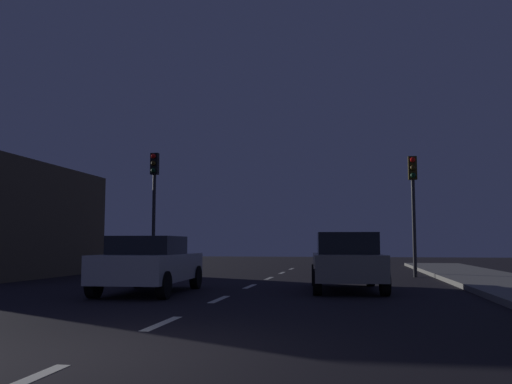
{
  "coord_description": "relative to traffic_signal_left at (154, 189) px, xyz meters",
  "views": [
    {
      "loc": [
        2.97,
        -5.77,
        1.26
      ],
      "look_at": [
        -0.7,
        15.23,
        3.29
      ],
      "focal_mm": 38.11,
      "sensor_mm": 36.0,
      "label": 1
    }
  ],
  "objects": [
    {
      "name": "lane_stripe_nearest",
      "position": [
        5.07,
        -16.81,
        -3.52
      ],
      "size": [
        0.16,
        1.6,
        0.01
      ],
      "primitive_type": "cube",
      "color": "silver",
      "rests_on": "ground_plane"
    },
    {
      "name": "traffic_signal_right",
      "position": [
        10.41,
        -0.0,
        -0.28
      ],
      "size": [
        0.32,
        0.38,
        4.61
      ],
      "color": "#2D2D30",
      "rests_on": "ground_plane"
    },
    {
      "name": "lane_stripe_sixth",
      "position": [
        5.07,
        2.19,
        -3.52
      ],
      "size": [
        0.16,
        1.6,
        0.01
      ],
      "primitive_type": "cube",
      "color": "silver",
      "rests_on": "ground_plane"
    },
    {
      "name": "ground_plane",
      "position": [
        5.07,
        -8.61,
        -3.52
      ],
      "size": [
        80.0,
        80.0,
        0.0
      ],
      "primitive_type": "plane",
      "color": "black"
    },
    {
      "name": "lane_stripe_second",
      "position": [
        5.07,
        -13.01,
        -3.52
      ],
      "size": [
        0.16,
        1.6,
        0.01
      ],
      "primitive_type": "cube",
      "color": "silver",
      "rests_on": "ground_plane"
    },
    {
      "name": "car_adjacent_lane",
      "position": [
        2.92,
        -7.98,
        -2.77
      ],
      "size": [
        2.03,
        4.18,
        1.45
      ],
      "color": "silver",
      "rests_on": "ground_plane"
    },
    {
      "name": "traffic_signal_left",
      "position": [
        0.0,
        0.0,
        0.0
      ],
      "size": [
        0.32,
        0.38,
        5.03
      ],
      "color": "#2D2D30",
      "rests_on": "ground_plane"
    },
    {
      "name": "lane_stripe_fifth",
      "position": [
        5.07,
        -1.61,
        -3.52
      ],
      "size": [
        0.16,
        1.6,
        0.01
      ],
      "primitive_type": "cube",
      "color": "silver",
      "rests_on": "ground_plane"
    },
    {
      "name": "lane_stripe_seventh",
      "position": [
        5.07,
        5.99,
        -3.52
      ],
      "size": [
        0.16,
        1.6,
        0.01
      ],
      "primitive_type": "cube",
      "color": "silver",
      "rests_on": "ground_plane"
    },
    {
      "name": "lane_stripe_fourth",
      "position": [
        5.07,
        -5.41,
        -3.52
      ],
      "size": [
        0.16,
        1.6,
        0.01
      ],
      "primitive_type": "cube",
      "color": "silver",
      "rests_on": "ground_plane"
    },
    {
      "name": "lane_stripe_third",
      "position": [
        5.07,
        -9.21,
        -3.52
      ],
      "size": [
        0.16,
        1.6,
        0.01
      ],
      "primitive_type": "cube",
      "color": "silver",
      "rests_on": "ground_plane"
    },
    {
      "name": "car_stopped_ahead",
      "position": [
        7.9,
        -6.29,
        -2.74
      ],
      "size": [
        2.14,
        4.27,
        1.56
      ],
      "color": "gray",
      "rests_on": "ground_plane"
    }
  ]
}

